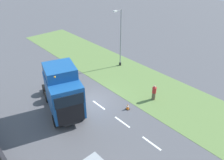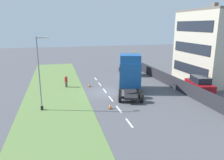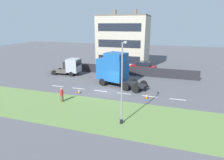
{
  "view_description": "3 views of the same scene",
  "coord_description": "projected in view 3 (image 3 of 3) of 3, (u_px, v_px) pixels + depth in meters",
  "views": [
    {
      "loc": [
        10.07,
        14.14,
        12.48
      ],
      "look_at": [
        -2.59,
        -0.14,
        1.29
      ],
      "focal_mm": 35.0,
      "sensor_mm": 36.0,
      "label": 1
    },
    {
      "loc": [
        -5.61,
        -24.76,
        8.02
      ],
      "look_at": [
        0.13,
        -2.32,
        2.16
      ],
      "focal_mm": 35.0,
      "sensor_mm": 36.0,
      "label": 2
    },
    {
      "loc": [
        -21.44,
        -7.54,
        8.3
      ],
      "look_at": [
        -2.93,
        -1.63,
        2.54
      ],
      "focal_mm": 30.0,
      "sensor_mm": 36.0,
      "label": 3
    }
  ],
  "objects": [
    {
      "name": "ground_plane",
      "position": [
        107.0,
        92.0,
        24.14
      ],
      "size": [
        120.0,
        120.0,
        0.0
      ],
      "primitive_type": "plane",
      "color": "#515156",
      "rests_on": "ground"
    },
    {
      "name": "building_block",
      "position": [
        124.0,
        41.0,
        38.54
      ],
      "size": [
        8.36,
        9.56,
        11.22
      ],
      "color": "#B7AD99",
      "rests_on": "ground"
    },
    {
      "name": "lane_markings",
      "position": [
        112.0,
        92.0,
        23.93
      ],
      "size": [
        0.16,
        17.8,
        0.0
      ],
      "color": "white",
      "rests_on": "ground"
    },
    {
      "name": "lorry_cab",
      "position": [
        114.0,
        69.0,
        26.18
      ],
      "size": [
        4.48,
        7.48,
        4.77
      ],
      "rotation": [
        0.0,
        0.0,
        -0.3
      ],
      "color": "black",
      "rests_on": "ground"
    },
    {
      "name": "lamp_post",
      "position": [
        122.0,
        87.0,
        15.5
      ],
      "size": [
        1.25,
        0.27,
        7.01
      ],
      "color": "black",
      "rests_on": "ground"
    },
    {
      "name": "grass_verge",
      "position": [
        87.0,
        111.0,
        18.66
      ],
      "size": [
        7.0,
        44.0,
        0.01
      ],
      "color": "#607F42",
      "rests_on": "ground"
    },
    {
      "name": "boundary_wall",
      "position": [
        124.0,
        70.0,
        32.14
      ],
      "size": [
        0.25,
        24.0,
        1.51
      ],
      "color": "#232328",
      "rests_on": "ground"
    },
    {
      "name": "traffic_cone_lead",
      "position": [
        79.0,
        91.0,
        23.51
      ],
      "size": [
        0.36,
        0.36,
        0.58
      ],
      "color": "black",
      "rests_on": "ground"
    },
    {
      "name": "flatbed_truck",
      "position": [
        71.0,
        66.0,
        31.83
      ],
      "size": [
        2.31,
        5.61,
        2.8
      ],
      "rotation": [
        0.0,
        0.0,
        3.16
      ],
      "color": "#999EA3",
      "rests_on": "ground"
    },
    {
      "name": "parked_car",
      "position": [
        143.0,
        68.0,
        32.82
      ],
      "size": [
        2.6,
        4.59,
        2.12
      ],
      "rotation": [
        0.0,
        0.0,
        -0.17
      ],
      "color": "maroon",
      "rests_on": "ground"
    },
    {
      "name": "traffic_cone_trailing",
      "position": [
        147.0,
        96.0,
        21.81
      ],
      "size": [
        0.36,
        0.36,
        0.58
      ],
      "color": "black",
      "rests_on": "ground"
    },
    {
      "name": "pedestrian",
      "position": [
        62.0,
        95.0,
        20.81
      ],
      "size": [
        0.39,
        0.39,
        1.59
      ],
      "color": "brown",
      "rests_on": "ground"
    }
  ]
}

